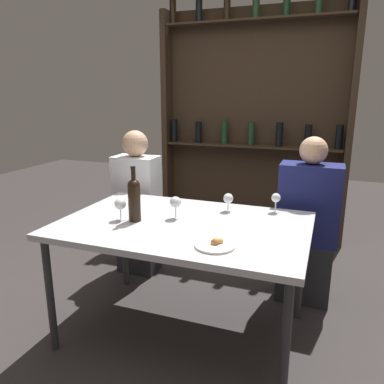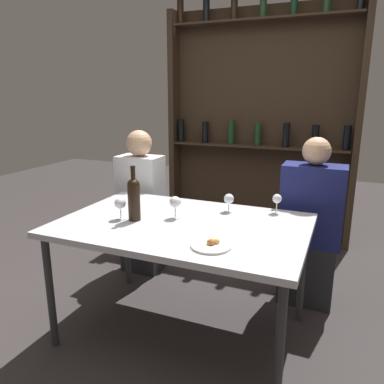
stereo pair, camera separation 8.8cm
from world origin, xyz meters
name	(u,v)px [view 2 (the right image)]	position (x,y,z in m)	size (l,w,h in m)	color
ground_plane	(183,331)	(0.00, 0.00, 0.00)	(10.00, 10.00, 0.00)	#332D2D
dining_table	(183,231)	(0.00, 0.00, 0.68)	(1.44, 0.95, 0.74)	silver
wine_rack_wall	(260,119)	(0.00, 1.92, 1.22)	(1.92, 0.21, 2.41)	#38281C
wine_bottle	(134,197)	(-0.28, -0.07, 0.88)	(0.07, 0.07, 0.33)	black
wine_glass_0	(175,203)	(-0.07, 0.06, 0.83)	(0.07, 0.07, 0.14)	silver
wine_glass_1	(277,200)	(0.48, 0.39, 0.82)	(0.06, 0.06, 0.12)	silver
wine_glass_2	(120,204)	(-0.37, -0.09, 0.83)	(0.07, 0.07, 0.13)	silver
wine_glass_3	(229,199)	(0.19, 0.30, 0.82)	(0.06, 0.06, 0.12)	silver
food_plate_0	(211,245)	(0.28, -0.28, 0.75)	(0.20, 0.20, 0.04)	silver
seated_person_left	(141,206)	(-0.68, 0.68, 0.57)	(0.35, 0.22, 1.19)	#26262B
seated_person_right	(310,229)	(0.67, 0.68, 0.56)	(0.42, 0.22, 1.20)	#26262B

